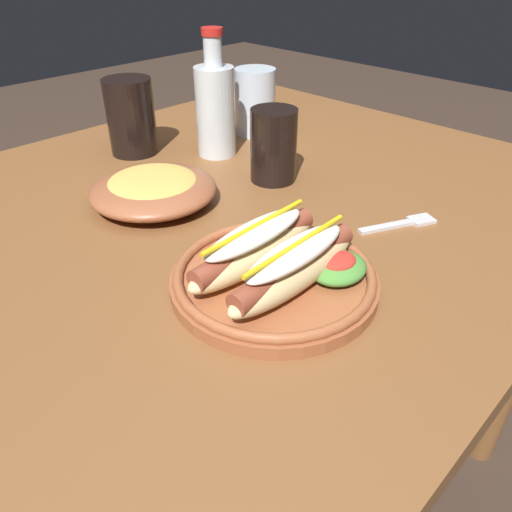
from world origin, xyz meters
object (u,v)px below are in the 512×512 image
soda_cup (131,117)px  glass_bottle (215,107)px  fork (403,223)px  side_bowl (153,188)px  extra_cup (274,146)px  water_cup (255,102)px  hot_dog_plate (277,268)px

soda_cup → glass_bottle: glass_bottle is taller
fork → side_bowl: (-0.21, 0.31, 0.02)m
extra_cup → side_bowl: bearing=159.6°
water_cup → glass_bottle: size_ratio=0.59×
hot_dog_plate → water_cup: water_cup is taller
hot_dog_plate → extra_cup: 0.31m
water_cup → extra_cup: size_ratio=1.08×
water_cup → glass_bottle: (-0.13, -0.03, 0.02)m
glass_bottle → hot_dog_plate: bearing=-122.5°
soda_cup → glass_bottle: size_ratio=0.62×
extra_cup → side_bowl: (-0.19, 0.07, -0.04)m
fork → side_bowl: side_bowl is taller
extra_cup → glass_bottle: 0.16m
side_bowl → glass_bottle: bearing=22.0°
hot_dog_plate → fork: size_ratio=2.11×
extra_cup → side_bowl: extra_cup is taller
fork → water_cup: (0.13, 0.43, 0.06)m
side_bowl → extra_cup: bearing=-20.4°
fork → hot_dog_plate: bearing=-161.4°
fork → extra_cup: (-0.02, 0.24, 0.06)m
fork → side_bowl: 0.38m
water_cup → glass_bottle: bearing=-167.5°
glass_bottle → extra_cup: bearing=-94.1°
fork → extra_cup: size_ratio=0.97×
hot_dog_plate → water_cup: size_ratio=1.89×
water_cup → extra_cup: water_cup is taller
glass_bottle → soda_cup: bearing=131.5°
fork → water_cup: 0.45m
water_cup → glass_bottle: 0.14m
extra_cup → fork: bearing=-86.4°
soda_cup → glass_bottle: bearing=-48.5°
water_cup → side_bowl: bearing=-161.6°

